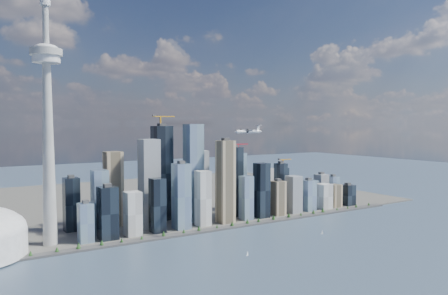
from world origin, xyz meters
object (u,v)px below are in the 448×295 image
needle_tower (48,118)px  airplane (248,131)px  sailboat_east (322,233)px  sailboat_west (247,254)px

needle_tower → airplane: (347.06, -141.21, -24.53)m
needle_tower → sailboat_east: bearing=-22.5°
airplane → needle_tower: bearing=156.6°
sailboat_west → sailboat_east: size_ratio=0.96×
sailboat_west → sailboat_east: sailboat_east is taller
sailboat_west → sailboat_east: (214.98, 38.85, 0.12)m
needle_tower → airplane: 375.49m
needle_tower → sailboat_east: 579.11m
airplane → sailboat_east: airplane is taller
needle_tower → sailboat_west: 433.98m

